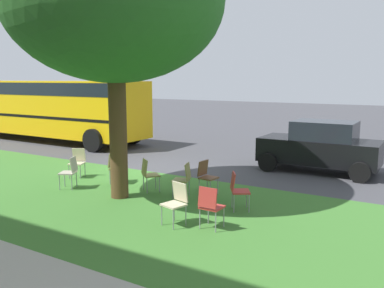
{
  "coord_description": "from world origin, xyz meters",
  "views": [
    {
      "loc": [
        -7.97,
        10.5,
        2.96
      ],
      "look_at": [
        -1.98,
        0.51,
        1.1
      ],
      "focal_mm": 37.88,
      "sensor_mm": 36.0,
      "label": 1
    }
  ],
  "objects_px": {
    "chair_7": "(176,200)",
    "parked_car": "(320,146)",
    "chair_3": "(149,172)",
    "street_tree": "(114,1)",
    "chair_1": "(78,160)",
    "chair_4": "(115,165)",
    "chair_2": "(206,175)",
    "chair_0": "(237,188)",
    "chair_5": "(70,170)",
    "chair_8": "(210,204)",
    "school_bus": "(50,105)",
    "chair_6": "(184,177)"
  },
  "relations": [
    {
      "from": "street_tree",
      "to": "chair_4",
      "type": "xyz_separation_m",
      "value": [
        1.03,
        -1.01,
        -4.27
      ]
    },
    {
      "from": "chair_8",
      "to": "school_bus",
      "type": "height_order",
      "value": "school_bus"
    },
    {
      "from": "chair_4",
      "to": "parked_car",
      "type": "relative_size",
      "value": 0.24
    },
    {
      "from": "chair_3",
      "to": "chair_4",
      "type": "relative_size",
      "value": 1.0
    },
    {
      "from": "chair_0",
      "to": "parked_car",
      "type": "distance_m",
      "value": 5.02
    },
    {
      "from": "chair_3",
      "to": "school_bus",
      "type": "xyz_separation_m",
      "value": [
        9.54,
        -4.86,
        1.24
      ]
    },
    {
      "from": "chair_5",
      "to": "chair_0",
      "type": "bearing_deg",
      "value": -172.05
    },
    {
      "from": "parked_car",
      "to": "school_bus",
      "type": "bearing_deg",
      "value": -0.47
    },
    {
      "from": "chair_0",
      "to": "chair_8",
      "type": "height_order",
      "value": "same"
    },
    {
      "from": "chair_0",
      "to": "chair_7",
      "type": "xyz_separation_m",
      "value": [
        0.68,
        1.5,
        0.0
      ]
    },
    {
      "from": "school_bus",
      "to": "chair_3",
      "type": "bearing_deg",
      "value": 153.02
    },
    {
      "from": "chair_7",
      "to": "parked_car",
      "type": "relative_size",
      "value": 0.24
    },
    {
      "from": "chair_6",
      "to": "school_bus",
      "type": "relative_size",
      "value": 0.08
    },
    {
      "from": "street_tree",
      "to": "chair_8",
      "type": "height_order",
      "value": "street_tree"
    },
    {
      "from": "parked_car",
      "to": "chair_3",
      "type": "bearing_deg",
      "value": 55.1
    },
    {
      "from": "chair_3",
      "to": "parked_car",
      "type": "distance_m",
      "value": 5.8
    },
    {
      "from": "chair_6",
      "to": "chair_7",
      "type": "height_order",
      "value": "same"
    },
    {
      "from": "chair_2",
      "to": "chair_8",
      "type": "xyz_separation_m",
      "value": [
        -1.29,
        2.17,
        0.0
      ]
    },
    {
      "from": "chair_7",
      "to": "parked_car",
      "type": "xyz_separation_m",
      "value": [
        -1.31,
        -6.47,
        0.32
      ]
    },
    {
      "from": "chair_8",
      "to": "chair_6",
      "type": "bearing_deg",
      "value": -44.71
    },
    {
      "from": "chair_2",
      "to": "school_bus",
      "type": "height_order",
      "value": "school_bus"
    },
    {
      "from": "chair_1",
      "to": "chair_4",
      "type": "height_order",
      "value": "same"
    },
    {
      "from": "chair_1",
      "to": "chair_5",
      "type": "xyz_separation_m",
      "value": [
        -0.82,
        1.05,
        0.0
      ]
    },
    {
      "from": "chair_4",
      "to": "parked_car",
      "type": "distance_m",
      "value": 6.51
    },
    {
      "from": "street_tree",
      "to": "chair_1",
      "type": "bearing_deg",
      "value": -21.22
    },
    {
      "from": "school_bus",
      "to": "street_tree",
      "type": "bearing_deg",
      "value": 148.5
    },
    {
      "from": "chair_4",
      "to": "chair_7",
      "type": "relative_size",
      "value": 1.0
    },
    {
      "from": "chair_4",
      "to": "chair_2",
      "type": "bearing_deg",
      "value": -172.61
    },
    {
      "from": "chair_1",
      "to": "chair_6",
      "type": "height_order",
      "value": "same"
    },
    {
      "from": "chair_7",
      "to": "chair_8",
      "type": "height_order",
      "value": "same"
    },
    {
      "from": "chair_1",
      "to": "chair_0",
      "type": "bearing_deg",
      "value": 175.89
    },
    {
      "from": "street_tree",
      "to": "chair_0",
      "type": "relative_size",
      "value": 7.66
    },
    {
      "from": "chair_2",
      "to": "parked_car",
      "type": "bearing_deg",
      "value": -114.29
    },
    {
      "from": "parked_car",
      "to": "school_bus",
      "type": "distance_m",
      "value": 12.89
    },
    {
      "from": "street_tree",
      "to": "chair_7",
      "type": "xyz_separation_m",
      "value": [
        -2.32,
        0.92,
        -4.27
      ]
    },
    {
      "from": "school_bus",
      "to": "chair_6",
      "type": "bearing_deg",
      "value": 155.57
    },
    {
      "from": "chair_1",
      "to": "chair_5",
      "type": "bearing_deg",
      "value": 128.13
    },
    {
      "from": "chair_4",
      "to": "chair_5",
      "type": "height_order",
      "value": "same"
    },
    {
      "from": "chair_1",
      "to": "chair_7",
      "type": "relative_size",
      "value": 1.0
    },
    {
      "from": "street_tree",
      "to": "chair_1",
      "type": "height_order",
      "value": "street_tree"
    },
    {
      "from": "chair_7",
      "to": "chair_5",
      "type": "bearing_deg",
      "value": -11.91
    },
    {
      "from": "chair_0",
      "to": "chair_4",
      "type": "height_order",
      "value": "same"
    },
    {
      "from": "chair_4",
      "to": "chair_7",
      "type": "bearing_deg",
      "value": 150.02
    },
    {
      "from": "chair_1",
      "to": "street_tree",
      "type": "bearing_deg",
      "value": 158.78
    },
    {
      "from": "street_tree",
      "to": "chair_6",
      "type": "xyz_separation_m",
      "value": [
        -1.41,
        -0.82,
        -4.27
      ]
    },
    {
      "from": "chair_2",
      "to": "chair_6",
      "type": "xyz_separation_m",
      "value": [
        0.35,
        0.55,
        0.0
      ]
    },
    {
      "from": "chair_7",
      "to": "school_bus",
      "type": "height_order",
      "value": "school_bus"
    },
    {
      "from": "chair_3",
      "to": "chair_7",
      "type": "bearing_deg",
      "value": 139.4
    },
    {
      "from": "chair_0",
      "to": "chair_3",
      "type": "bearing_deg",
      "value": -4.6
    },
    {
      "from": "chair_2",
      "to": "chair_1",
      "type": "bearing_deg",
      "value": 5.35
    }
  ]
}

